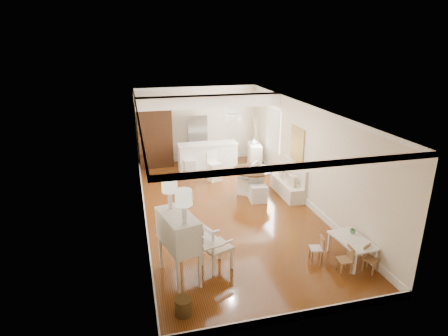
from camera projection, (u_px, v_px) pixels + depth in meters
name	position (u px, v px, depth m)	size (l,w,h in m)	color
room	(226.00, 136.00, 10.02)	(9.00, 9.04, 2.82)	brown
secretary_bureau	(179.00, 247.00, 7.18)	(1.07, 1.09, 1.37)	silver
gustavian_armchair	(217.00, 246.00, 7.57)	(0.57, 0.57, 0.99)	white
wicker_basket	(184.00, 306.00, 6.37)	(0.31, 0.31, 0.31)	#4B3417
kids_table	(351.00, 250.00, 7.89)	(0.59, 0.99, 0.50)	white
kids_chair_a	(345.00, 259.00, 7.49)	(0.27, 0.27, 0.56)	#956B43
kids_chair_b	(316.00, 248.00, 7.91)	(0.26, 0.26, 0.55)	#9A6E46
kids_chair_c	(371.00, 259.00, 7.50)	(0.27, 0.27, 0.56)	#9A6D46
banquette	(288.00, 179.00, 11.12)	(0.52, 1.60, 0.98)	silver
dining_table	(252.00, 182.00, 11.19)	(1.16, 1.16, 0.79)	#472C16
slip_chair_near	(258.00, 185.00, 10.69)	(0.46, 0.48, 0.98)	silver
slip_chair_far	(247.00, 178.00, 11.23)	(0.48, 0.50, 1.00)	white
breakfast_counter	(208.00, 158.00, 13.06)	(2.05, 0.65, 1.03)	white
bar_stool_left	(189.00, 163.00, 12.61)	(0.38, 0.38, 0.96)	silver
bar_stool_right	(214.00, 167.00, 12.25)	(0.38, 0.38, 0.96)	white
pantry_cabinet	(155.00, 135.00, 13.44)	(1.20, 0.60, 2.30)	#381E11
fridge	(207.00, 139.00, 13.94)	(0.75, 0.65, 1.80)	silver
sideboard	(255.00, 156.00, 13.55)	(0.40, 0.91, 0.86)	silver
pencil_cup	(353.00, 231.00, 8.04)	(0.12, 0.12, 0.09)	#589761
branch_vase	(254.00, 141.00, 13.36)	(0.21, 0.21, 0.22)	silver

